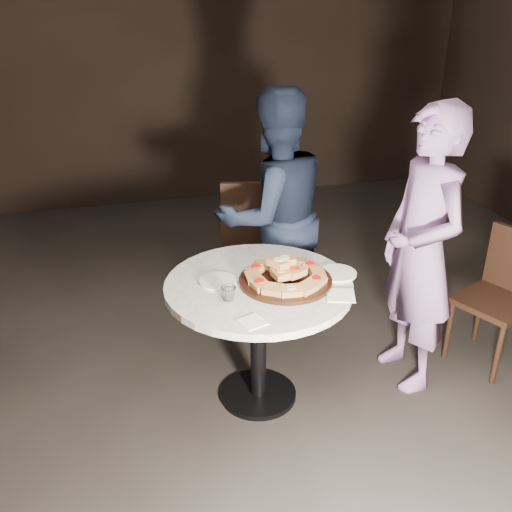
# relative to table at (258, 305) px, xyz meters

# --- Properties ---
(floor) EXTENTS (7.00, 7.00, 0.00)m
(floor) POSITION_rel_table_xyz_m (0.12, -0.06, -0.60)
(floor) COLOR black
(floor) RESTS_ON ground
(table) EXTENTS (1.23, 1.23, 0.73)m
(table) POSITION_rel_table_xyz_m (0.00, 0.00, 0.00)
(table) COLOR black
(table) RESTS_ON ground
(serving_board) EXTENTS (0.57, 0.57, 0.02)m
(serving_board) POSITION_rel_table_xyz_m (0.14, -0.03, 0.15)
(serving_board) COLOR black
(serving_board) RESTS_ON table
(focaccia_pile) EXTENTS (0.42, 0.43, 0.11)m
(focaccia_pile) POSITION_rel_table_xyz_m (0.13, -0.03, 0.19)
(focaccia_pile) COLOR #B27B45
(focaccia_pile) RESTS_ON serving_board
(plate_left) EXTENTS (0.25, 0.25, 0.01)m
(plate_left) POSITION_rel_table_xyz_m (-0.20, 0.06, 0.14)
(plate_left) COLOR white
(plate_left) RESTS_ON table
(plate_right) EXTENTS (0.24, 0.24, 0.01)m
(plate_right) POSITION_rel_table_xyz_m (0.43, -0.02, 0.14)
(plate_right) COLOR white
(plate_right) RESTS_ON table
(water_glass) EXTENTS (0.09, 0.09, 0.07)m
(water_glass) POSITION_rel_table_xyz_m (-0.19, -0.13, 0.17)
(water_glass) COLOR silver
(water_glass) RESTS_ON table
(napkin_near) EXTENTS (0.14, 0.14, 0.01)m
(napkin_near) POSITION_rel_table_xyz_m (-0.13, -0.36, 0.14)
(napkin_near) COLOR white
(napkin_near) RESTS_ON table
(napkin_far) EXTENTS (0.17, 0.17, 0.01)m
(napkin_far) POSITION_rel_table_xyz_m (0.36, -0.24, 0.14)
(napkin_far) COLOR white
(napkin_far) RESTS_ON table
(chair_far) EXTENTS (0.53, 0.54, 0.93)m
(chair_far) POSITION_rel_table_xyz_m (0.27, 1.15, -0.06)
(chair_far) COLOR black
(chair_far) RESTS_ON ground
(chair_right) EXTENTS (0.52, 0.51, 0.83)m
(chair_right) POSITION_rel_table_xyz_m (1.53, 0.00, -0.12)
(chair_right) COLOR black
(chair_right) RESTS_ON ground
(diner_navy) EXTENTS (0.88, 0.74, 1.61)m
(diner_navy) POSITION_rel_table_xyz_m (0.29, 0.71, 0.21)
(diner_navy) COLOR black
(diner_navy) RESTS_ON ground
(diner_teal) EXTENTS (0.41, 0.60, 1.62)m
(diner_teal) POSITION_rel_table_xyz_m (0.91, -0.03, 0.21)
(diner_teal) COLOR #82649B
(diner_teal) RESTS_ON ground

